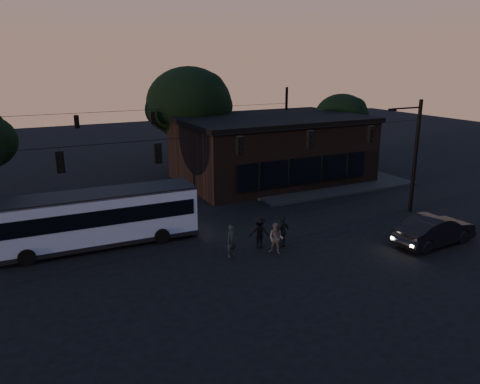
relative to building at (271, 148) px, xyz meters
name	(u,v)px	position (x,y,z in m)	size (l,w,h in m)	color
ground	(277,271)	(-9.00, -15.97, -2.71)	(120.00, 120.00, 0.00)	black
sidewalk_far_right	(312,179)	(3.00, -1.97, -2.63)	(14.00, 10.00, 0.15)	black
building	(271,148)	(0.00, 0.00, 0.00)	(15.40, 10.41, 5.40)	black
tree_behind	(189,103)	(-5.00, 6.03, 3.48)	(7.60, 7.60, 9.43)	black
tree_right	(341,117)	(9.00, 2.03, 1.93)	(5.20, 5.20, 6.86)	black
signal_rig_near	(240,166)	(-9.00, -11.97, 1.74)	(26.24, 0.30, 7.50)	black
signal_rig_far	(153,131)	(-9.00, 4.03, 1.50)	(26.24, 0.30, 7.50)	black
bus	(98,216)	(-16.06, -8.70, -1.01)	(10.83, 2.89, 3.03)	#A1AECD
car	(435,230)	(0.60, -16.94, -1.87)	(1.78, 5.09, 1.68)	black
pedestrian_a	(232,241)	(-10.18, -13.36, -1.86)	(0.62, 0.41, 1.70)	black
pedestrian_b	(276,238)	(-7.93, -14.08, -1.86)	(0.82, 0.64, 1.69)	#4D4746
pedestrian_c	(282,231)	(-7.16, -13.47, -1.80)	(1.06, 0.44, 1.81)	black
pedestrian_d	(260,232)	(-8.31, -12.99, -1.82)	(1.14, 0.66, 1.77)	black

